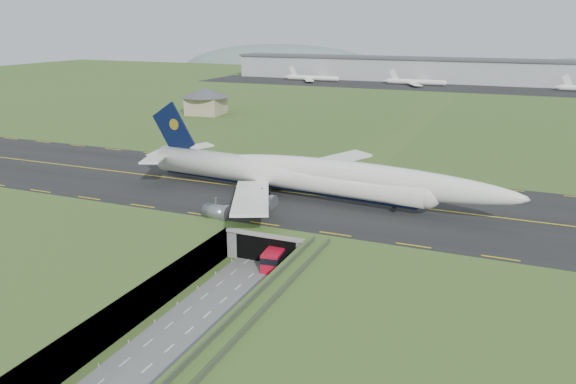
% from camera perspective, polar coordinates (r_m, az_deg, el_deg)
% --- Properties ---
extents(ground, '(900.00, 900.00, 0.00)m').
position_cam_1_polar(ground, '(97.90, -4.28, -9.00)').
color(ground, '#395823').
rests_on(ground, ground).
extents(airfield_deck, '(800.00, 800.00, 6.00)m').
position_cam_1_polar(airfield_deck, '(96.64, -4.31, -7.40)').
color(airfield_deck, gray).
rests_on(airfield_deck, ground).
extents(trench_road, '(12.00, 75.00, 0.20)m').
position_cam_1_polar(trench_road, '(91.97, -6.43, -10.79)').
color(trench_road, slate).
rests_on(trench_road, ground).
extents(taxiway, '(800.00, 44.00, 0.18)m').
position_cam_1_polar(taxiway, '(123.95, 2.57, -0.34)').
color(taxiway, black).
rests_on(taxiway, airfield_deck).
extents(tunnel_portal, '(17.00, 22.30, 6.00)m').
position_cam_1_polar(tunnel_portal, '(110.50, -0.38, -3.99)').
color(tunnel_portal, gray).
rests_on(tunnel_portal, ground).
extents(guideway, '(3.00, 53.00, 7.05)m').
position_cam_1_polar(guideway, '(75.89, -3.46, -12.56)').
color(guideway, '#A8A8A3').
rests_on(guideway, ground).
extents(jumbo_jet, '(89.63, 58.31, 19.36)m').
position_cam_1_polar(jumbo_jet, '(120.21, 1.83, 1.66)').
color(jumbo_jet, white).
rests_on(jumbo_jet, ground).
extents(shuttle_tram, '(4.14, 8.99, 3.52)m').
position_cam_1_polar(shuttle_tram, '(102.44, -1.19, -6.57)').
color(shuttle_tram, red).
rests_on(shuttle_tram, ground).
extents(service_building, '(22.25, 22.25, 11.01)m').
position_cam_1_polar(service_building, '(239.03, -8.36, 9.35)').
color(service_building, tan).
rests_on(service_building, ground).
extents(cargo_terminal, '(320.00, 67.00, 15.60)m').
position_cam_1_polar(cargo_terminal, '(380.98, 16.93, 11.72)').
color(cargo_terminal, '#B2B2B2').
rests_on(cargo_terminal, ground).
extents(distant_hills, '(700.00, 91.00, 60.00)m').
position_cam_1_polar(distant_hills, '(510.96, 25.74, 9.88)').
color(distant_hills, slate).
rests_on(distant_hills, ground).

